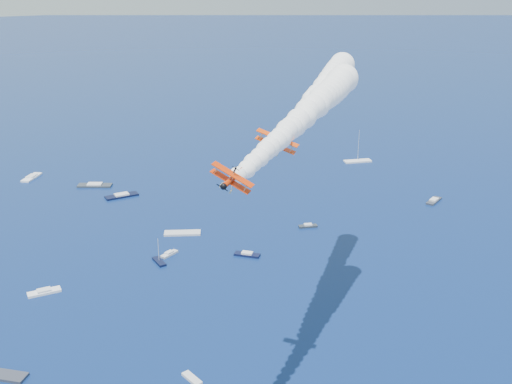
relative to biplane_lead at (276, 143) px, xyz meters
name	(u,v)px	position (x,y,z in m)	size (l,w,h in m)	color
biplane_lead	(276,143)	(0.00, 0.00, 0.00)	(7.48, 8.39, 5.06)	#F14005
biplane_trail	(232,180)	(-16.20, -16.45, 0.36)	(6.58, 7.38, 4.44)	red
smoke_trail_lead	(317,96)	(22.59, 23.92, 2.53)	(48.08, 50.50, 12.09)	white
smoke_trail_trail	(302,118)	(8.37, 5.43, 2.89)	(51.69, 46.79, 12.09)	white
spectator_boats	(133,236)	(-7.40, 92.10, -55.88)	(233.05, 183.51, 0.70)	white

